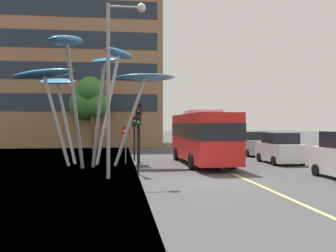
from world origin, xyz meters
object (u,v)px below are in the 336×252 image
object	(u,v)px
street_lamp	(117,67)
car_parked_far	(253,144)
red_bus	(202,135)
car_parked_mid	(280,149)
traffic_light_kerb_near	(138,127)
traffic_light_kerb_far	(139,120)
traffic_light_island_mid	(134,128)
no_entry_sign	(126,139)
leaf_sculpture	(83,73)

from	to	relation	value
street_lamp	car_parked_far	bearing A→B (deg)	46.87
red_bus	car_parked_mid	distance (m)	5.35
traffic_light_kerb_near	car_parked_far	xyz separation A→B (m)	(10.05, 10.72, -1.51)
traffic_light_kerb_far	traffic_light_island_mid	xyz separation A→B (m)	(-0.21, 2.55, -0.53)
traffic_light_island_mid	red_bus	bearing A→B (deg)	-35.58
traffic_light_kerb_near	no_entry_sign	xyz separation A→B (m)	(-0.55, 5.67, -0.80)
traffic_light_kerb_far	car_parked_far	size ratio (longest dim) A/B	0.90
no_entry_sign	car_parked_mid	bearing A→B (deg)	-7.07
red_bus	street_lamp	distance (m)	8.56
traffic_light_kerb_near	car_parked_mid	distance (m)	10.69
traffic_light_kerb_near	street_lamp	bearing A→B (deg)	-132.95
leaf_sculpture	no_entry_sign	world-z (taller)	leaf_sculpture
car_parked_far	street_lamp	size ratio (longest dim) A/B	0.52
traffic_light_island_mid	street_lamp	size ratio (longest dim) A/B	0.38
car_parked_mid	car_parked_far	world-z (taller)	car_parked_mid
traffic_light_kerb_far	traffic_light_island_mid	bearing A→B (deg)	94.78
traffic_light_kerb_far	no_entry_sign	world-z (taller)	traffic_light_kerb_far
red_bus	no_entry_sign	bearing A→B (deg)	166.06
red_bus	traffic_light_kerb_near	xyz separation A→B (m)	(-4.36, -4.45, 0.54)
traffic_light_island_mid	no_entry_sign	world-z (taller)	traffic_light_island_mid
traffic_light_island_mid	car_parked_far	world-z (taller)	traffic_light_island_mid
traffic_light_island_mid	street_lamp	xyz separation A→B (m)	(-1.19, -8.68, 3.02)
traffic_light_island_mid	car_parked_far	xyz separation A→B (m)	(9.95, 3.22, -1.41)
traffic_light_kerb_far	red_bus	bearing A→B (deg)	-7.08
red_bus	car_parked_far	world-z (taller)	red_bus
traffic_light_kerb_far	car_parked_mid	size ratio (longest dim) A/B	0.98
red_bus	no_entry_sign	size ratio (longest dim) A/B	3.93
car_parked_far	street_lamp	xyz separation A→B (m)	(-11.14, -11.89, 4.42)
traffic_light_island_mid	street_lamp	distance (m)	9.26
traffic_light_kerb_far	car_parked_mid	distance (m)	9.53
traffic_light_kerb_near	traffic_light_island_mid	size ratio (longest dim) A/B	1.04
leaf_sculpture	traffic_light_kerb_far	bearing A→B (deg)	2.93
car_parked_mid	car_parked_far	size ratio (longest dim) A/B	0.91
traffic_light_kerb_near	car_parked_far	bearing A→B (deg)	46.85
car_parked_far	traffic_light_island_mid	bearing A→B (deg)	-162.09
red_bus	leaf_sculpture	distance (m)	8.54
street_lamp	no_entry_sign	size ratio (longest dim) A/B	3.44
street_lamp	traffic_light_kerb_far	bearing A→B (deg)	77.13
traffic_light_island_mid	street_lamp	world-z (taller)	street_lamp
traffic_light_kerb_far	no_entry_sign	bearing A→B (deg)	140.22
leaf_sculpture	car_parked_far	xyz separation A→B (m)	(13.27, 5.95, -4.87)
traffic_light_kerb_near	traffic_light_island_mid	world-z (taller)	traffic_light_kerb_near
traffic_light_kerb_near	car_parked_mid	world-z (taller)	traffic_light_kerb_near
traffic_light_kerb_far	car_parked_far	world-z (taller)	traffic_light_kerb_far
traffic_light_kerb_near	street_lamp	distance (m)	3.33
traffic_light_kerb_far	no_entry_sign	distance (m)	1.66
traffic_light_kerb_near	street_lamp	xyz separation A→B (m)	(-1.09, -1.17, 2.91)
traffic_light_island_mid	traffic_light_kerb_far	bearing A→B (deg)	-85.22
no_entry_sign	car_parked_far	bearing A→B (deg)	25.47
red_bus	car_parked_far	bearing A→B (deg)	47.77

